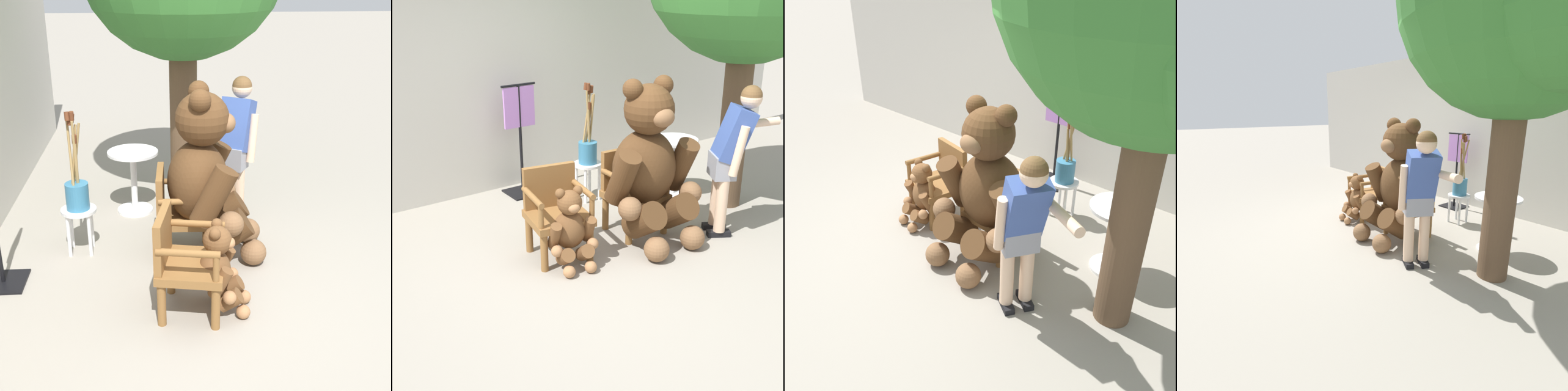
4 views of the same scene
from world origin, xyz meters
TOP-DOWN VIEW (x-y plane):
  - ground_plane at (0.00, 0.00)m, footprint 60.00×60.00m
  - back_wall at (0.00, 2.40)m, footprint 10.00×0.16m
  - wooden_chair_left at (-0.46, 0.42)m, footprint 0.65×0.62m
  - wooden_chair_right at (0.48, 0.42)m, footprint 0.59×0.55m
  - teddy_bear_large at (0.47, 0.15)m, footprint 0.99×0.95m
  - teddy_bear_small at (-0.48, 0.14)m, footprint 0.48×0.48m
  - person_visitor at (1.23, -0.22)m, footprint 0.82×0.47m
  - white_stool at (0.59, 1.38)m, footprint 0.34×0.34m
  - brush_bucket at (0.60, 1.38)m, footprint 0.22×0.22m
  - round_side_table at (1.52, 0.88)m, footprint 0.56×0.56m
  - clothing_display_stand at (0.05, 2.01)m, footprint 0.44×0.40m

SIDE VIEW (x-z plane):
  - ground_plane at x=0.00m, z-range 0.00..0.00m
  - white_stool at x=0.59m, z-range 0.13..0.59m
  - teddy_bear_small at x=-0.48m, z-range -0.01..0.77m
  - round_side_table at x=1.52m, z-range 0.09..0.81m
  - wooden_chair_left at x=-0.46m, z-range 0.03..0.89m
  - wooden_chair_right at x=0.48m, z-range 0.03..0.89m
  - brush_bucket at x=0.60m, z-range 0.19..1.15m
  - clothing_display_stand at x=0.05m, z-range 0.04..1.40m
  - teddy_bear_large at x=0.47m, z-range -0.02..1.64m
  - person_visitor at x=1.23m, z-range 0.14..1.70m
  - back_wall at x=0.00m, z-range 0.00..2.80m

